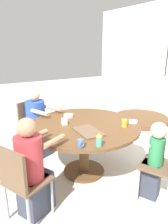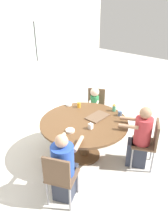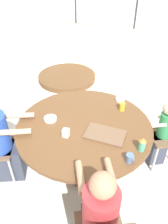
% 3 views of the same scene
% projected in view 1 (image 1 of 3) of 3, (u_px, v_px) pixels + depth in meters
% --- Properties ---
extents(ground_plane, '(16.00, 16.00, 0.00)m').
position_uv_depth(ground_plane, '(84.00, 171.00, 3.26)').
color(ground_plane, beige).
extents(dining_table, '(1.54, 1.54, 0.75)m').
position_uv_depth(dining_table, '(84.00, 133.00, 3.07)').
color(dining_table, brown).
rests_on(dining_table, ground_plane).
extents(chair_for_woman_green_shirt, '(0.54, 0.54, 0.89)m').
position_uv_depth(chair_for_woman_green_shirt, '(20.00, 178.00, 2.19)').
color(chair_for_woman_green_shirt, brown).
rests_on(chair_for_woman_green_shirt, ground_plane).
extents(chair_for_man_blue_shirt, '(0.53, 0.53, 0.89)m').
position_uv_depth(chair_for_man_blue_shirt, '(31.00, 122.00, 3.75)').
color(chair_for_man_blue_shirt, brown).
rests_on(chair_for_man_blue_shirt, ground_plane).
extents(chair_for_toddler, '(0.54, 0.54, 0.89)m').
position_uv_depth(chair_for_toddler, '(167.00, 162.00, 2.50)').
color(chair_for_toddler, brown).
rests_on(chair_for_toddler, ground_plane).
extents(person_woman_green_shirt, '(0.50, 0.59, 1.14)m').
position_uv_depth(person_woman_green_shirt, '(33.00, 172.00, 2.33)').
color(person_woman_green_shirt, '#333847').
rests_on(person_woman_green_shirt, ground_plane).
extents(person_man_blue_shirt, '(0.65, 0.53, 1.11)m').
position_uv_depth(person_man_blue_shirt, '(38.00, 126.00, 3.67)').
color(person_man_blue_shirt, '#333847').
rests_on(person_man_blue_shirt, ground_plane).
extents(person_toddler, '(0.37, 0.31, 0.99)m').
position_uv_depth(person_toddler, '(154.00, 161.00, 2.59)').
color(person_toddler, '#333847').
rests_on(person_toddler, ground_plane).
extents(food_tray_dark, '(0.42, 0.26, 0.02)m').
position_uv_depth(food_tray_dark, '(88.00, 132.00, 2.76)').
color(food_tray_dark, brown).
rests_on(food_tray_dark, dining_table).
extents(coffee_mug, '(0.08, 0.07, 0.09)m').
position_uv_depth(coffee_mug, '(80.00, 143.00, 2.36)').
color(coffee_mug, slate).
rests_on(coffee_mug, dining_table).
extents(sippy_cup, '(0.07, 0.07, 0.15)m').
position_uv_depth(sippy_cup, '(99.00, 140.00, 2.37)').
color(sippy_cup, '#4CA57F').
rests_on(sippy_cup, dining_table).
extents(juice_glass, '(0.07, 0.07, 0.10)m').
position_uv_depth(juice_glass, '(124.00, 123.00, 2.92)').
color(juice_glass, gold).
rests_on(juice_glass, dining_table).
extents(milk_carton_small, '(0.06, 0.06, 0.09)m').
position_uv_depth(milk_carton_small, '(64.00, 122.00, 3.00)').
color(milk_carton_small, silver).
rests_on(milk_carton_small, dining_table).
extents(bowl_white_shallow, '(0.15, 0.15, 0.03)m').
position_uv_depth(bowl_white_shallow, '(69.00, 116.00, 3.33)').
color(bowl_white_shallow, silver).
rests_on(bowl_white_shallow, dining_table).
extents(bowl_cereal, '(0.12, 0.12, 0.03)m').
position_uv_depth(bowl_cereal, '(133.00, 122.00, 3.09)').
color(bowl_cereal, silver).
rests_on(bowl_cereal, dining_table).
extents(folded_table_stack, '(1.28, 1.28, 0.12)m').
position_uv_depth(folded_table_stack, '(141.00, 119.00, 5.29)').
color(folded_table_stack, brown).
rests_on(folded_table_stack, ground_plane).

